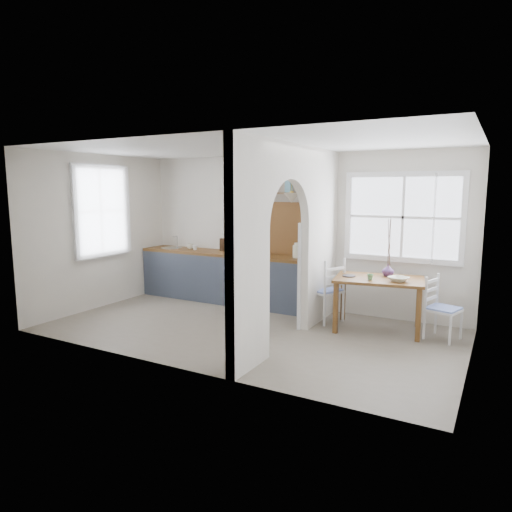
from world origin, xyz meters
The scene contains 26 objects.
floor centered at (0.00, 0.00, 0.00)m, with size 5.80×3.20×0.01m, color gray.
ceiling centered at (0.00, 0.00, 2.60)m, with size 5.80×3.20×0.01m, color silver.
walls centered at (0.00, 0.00, 1.30)m, with size 5.81×3.21×2.60m.
partition centered at (0.70, 0.06, 1.45)m, with size 0.12×3.20×2.60m.
kitchen_window centered at (-2.87, 0.00, 1.65)m, with size 0.10×1.16×1.50m, color white, non-canonical shape.
nook_window centered at (1.80, 1.56, 1.60)m, with size 1.76×0.10×1.30m, color white, non-canonical shape.
counter centered at (-1.13, 1.33, 0.46)m, with size 3.50×0.60×0.90m.
sink centered at (-2.43, 1.30, 0.89)m, with size 0.40×0.40×0.02m, color #B5B6B7.
backsplash centered at (-0.20, 1.58, 1.35)m, with size 1.65×0.03×0.90m, color brown.
shelf centered at (-0.20, 1.49, 2.00)m, with size 1.75×0.20×0.21m.
pendant_lamp centered at (0.15, 1.15, 1.88)m, with size 0.26×0.26×0.16m, color silver.
utensil_rail centered at (0.61, 0.90, 1.45)m, with size 0.02×0.02×0.50m, color #B5B6B7.
dining_table centered at (1.63, 0.92, 0.38)m, with size 1.22×0.82×0.76m, color brown, non-canonical shape.
chair_left centered at (0.79, 0.99, 0.49)m, with size 0.45×0.45×0.99m, color silver, non-canonical shape.
chair_right centered at (2.51, 0.93, 0.43)m, with size 0.39×0.39×0.86m, color silver, non-canonical shape.
kettle centered at (0.19, 1.31, 1.02)m, with size 0.21×0.16×0.25m, color white, non-canonical shape.
mug_a centered at (-1.85, 1.28, 0.94)m, with size 0.10×0.10×0.09m, color white.
mug_b centered at (-2.04, 1.37, 0.95)m, with size 0.13×0.13×0.10m, color silver.
knife_block centered at (-1.36, 1.47, 1.01)m, with size 0.10×0.14×0.23m, color #462D1B.
jar centered at (-1.23, 1.45, 0.97)m, with size 0.09×0.09×0.15m, color olive.
towel_magenta centered at (0.58, 0.98, 0.28)m, with size 0.02×0.03×0.61m, color #B91663.
towel_orange centered at (0.58, 0.92, 0.25)m, with size 0.02×0.03×0.46m, color gold.
bowl centered at (1.93, 0.81, 0.80)m, with size 0.26×0.26×0.06m, color white.
table_cup centered at (1.56, 0.73, 0.81)m, with size 0.09×0.09×0.08m, color #64A467.
plate centered at (1.22, 0.84, 0.77)m, with size 0.19×0.19×0.02m, color black.
vase centered at (1.71, 1.13, 0.85)m, with size 0.17×0.17×0.18m, color #593670.
Camera 1 is at (3.17, -5.52, 2.03)m, focal length 32.00 mm.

